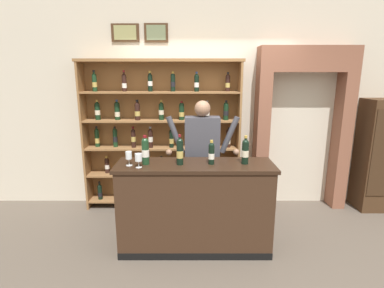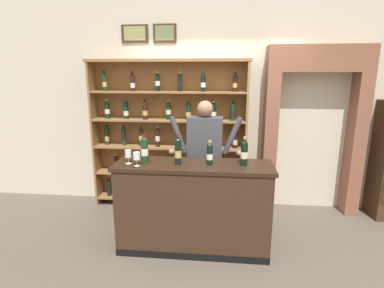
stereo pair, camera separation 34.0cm
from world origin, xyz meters
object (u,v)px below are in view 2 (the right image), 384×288
Objects in this scene: tasting_counter at (193,207)px; tasting_bottle_chianti at (244,152)px; wine_glass_center at (128,155)px; tasting_bottle_rosso at (145,149)px; tasting_bottle_vin_santo at (210,153)px; wine_shelf at (169,131)px; tasting_bottle_bianco at (178,151)px; wine_glass_spare at (137,157)px; shopkeeper at (205,151)px.

tasting_counter is 5.52× the size of tasting_bottle_chianti.
wine_glass_center is (-1.27, -0.07, -0.04)m from tasting_bottle_chianti.
tasting_bottle_vin_santo is (0.72, 0.00, -0.03)m from tasting_bottle_rosso.
tasting_bottle_chianti is (1.09, 0.02, -0.01)m from tasting_bottle_rosso.
tasting_bottle_vin_santo is (0.66, -1.19, -0.01)m from wine_shelf.
tasting_bottle_rosso is 0.38m from tasting_bottle_bianco.
tasting_bottle_bianco is at bearing 13.99° from wine_glass_spare.
wine_shelf is 14.86× the size of wine_glass_center.
shopkeeper is 0.99m from wine_glass_center.
shopkeeper is at bearing 99.27° from tasting_bottle_vin_santo.
wine_shelf is 1.56m from tasting_bottle_chianti.
wine_glass_spare reaches higher than tasting_counter.
wine_glass_center is 1.02× the size of wine_glass_spare.
shopkeeper is 5.29× the size of tasting_bottle_chianti.
tasting_bottle_bianco is at bearing -2.16° from tasting_bottle_rosso.
shopkeeper is (0.58, -0.67, -0.12)m from wine_shelf.
wine_glass_center is (-0.81, -0.57, 0.09)m from shopkeeper.
shopkeeper is at bearing 35.05° from wine_glass_center.
wine_glass_spare is (-0.12, -1.31, -0.03)m from wine_shelf.
wine_shelf is 1.26m from wine_glass_center.
tasting_bottle_rosso reaches higher than tasting_counter.
tasting_bottle_rosso is 0.19m from wine_glass_center.
wine_glass_spare is (-0.43, -0.11, -0.05)m from tasting_bottle_bianco.
tasting_counter is 0.86m from tasting_bottle_chianti.
tasting_counter is at bearing 176.33° from tasting_bottle_vin_santo.
wine_shelf is at bearing 131.28° from tasting_bottle_chianti.
tasting_bottle_chianti is at bearing -47.81° from shopkeeper.
tasting_bottle_chianti is (0.72, 0.03, -0.01)m from tasting_bottle_bianco.
wine_glass_spare is at bearing -31.49° from wine_glass_center.
shopkeeper is (0.10, 0.50, 0.53)m from tasting_counter.
wine_glass_spare is (-0.60, -0.14, 0.62)m from tasting_counter.
tasting_bottle_bianco reaches higher than wine_glass_spare.
tasting_bottle_bianco is 2.20× the size of wine_glass_spare.
tasting_bottle_rosso is (-0.64, -0.52, 0.14)m from shopkeeper.
tasting_bottle_vin_santo is at bearing -60.93° from wine_shelf.
wine_shelf reaches higher than tasting_bottle_chianti.
tasting_bottle_rosso reaches higher than wine_glass_spare.
tasting_bottle_bianco is 0.55m from wine_glass_center.
tasting_bottle_bianco reaches higher than tasting_bottle_vin_santo.
tasting_bottle_chianti reaches higher than wine_glass_center.
shopkeeper is at bearing -49.42° from wine_shelf.
tasting_bottle_bianco is at bearing -177.62° from tasting_bottle_chianti.
shopkeeper is at bearing 63.90° from tasting_bottle_bianco.
wine_glass_center is at bearing -176.22° from tasting_bottle_bianco.
tasting_bottle_rosso is 0.96× the size of tasting_bottle_bianco.
shopkeeper is at bearing 39.09° from tasting_bottle_rosso.
tasting_bottle_bianco is (-0.26, -0.53, 0.13)m from shopkeeper.
tasting_counter is at bearing 5.32° from wine_glass_center.
shopkeeper is 5.19× the size of tasting_bottle_rosso.
wine_glass_center is 0.14m from wine_glass_spare.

